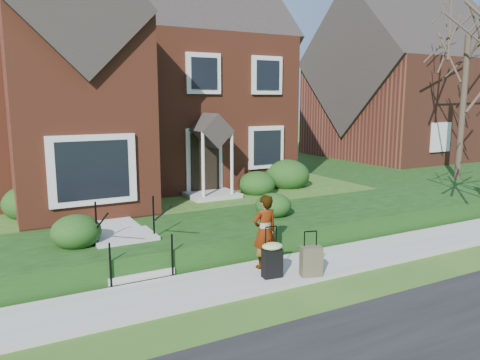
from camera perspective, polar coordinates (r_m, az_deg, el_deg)
ground at (r=10.34m, az=3.37°, el=-11.61°), size 120.00×120.00×0.00m
sidewalk at (r=10.32m, az=3.38°, el=-11.41°), size 60.00×1.60×0.08m
terrace at (r=21.41m, az=-2.85°, el=0.43°), size 44.00×20.00×0.60m
walkway at (r=13.79m, az=-16.82°, el=-3.81°), size 1.20×6.00×0.06m
main_house at (r=18.50m, az=-13.39°, el=14.14°), size 10.40×10.20×9.40m
neighbour_house at (r=28.54m, az=19.79°, el=12.18°), size 9.40×8.00×9.20m
front_steps at (r=10.86m, az=-13.34°, el=-8.15°), size 1.40×2.02×1.50m
foundation_shrubs at (r=14.64m, az=-4.95°, el=-0.84°), size 10.15×4.88×1.15m
woman at (r=10.35m, az=3.02°, el=-6.30°), size 0.61×0.41×1.65m
suitcase_black at (r=9.93m, az=3.95°, el=-9.44°), size 0.49×0.42×1.09m
suitcase_olive at (r=10.12m, az=8.66°, el=-9.75°), size 0.50×0.37×0.97m
tree_gap at (r=20.97m, az=26.21°, el=17.08°), size 6.19×6.19×8.84m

